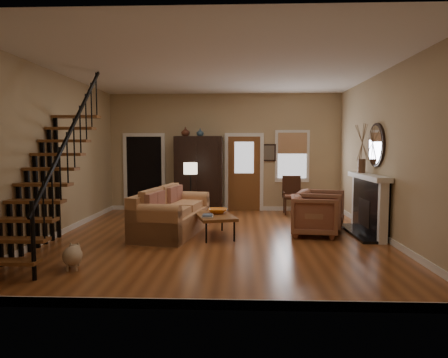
{
  "coord_description": "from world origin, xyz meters",
  "views": [
    {
      "loc": [
        0.41,
        -7.8,
        1.81
      ],
      "look_at": [
        0.1,
        0.4,
        1.15
      ],
      "focal_mm": 32.0,
      "sensor_mm": 36.0,
      "label": 1
    }
  ],
  "objects_px": {
    "coffee_table": "(215,225)",
    "armchair_left": "(314,215)",
    "sofa": "(172,213)",
    "floor_lamp": "(191,193)",
    "side_chair": "(292,195)",
    "armchair_right": "(321,210)",
    "armoire": "(199,174)"
  },
  "relations": [
    {
      "from": "coffee_table",
      "to": "armchair_left",
      "type": "relative_size",
      "value": 1.28
    },
    {
      "from": "sofa",
      "to": "coffee_table",
      "type": "bearing_deg",
      "value": -6.11
    },
    {
      "from": "armchair_left",
      "to": "floor_lamp",
      "type": "distance_m",
      "value": 3.03
    },
    {
      "from": "sofa",
      "to": "armchair_left",
      "type": "bearing_deg",
      "value": 7.51
    },
    {
      "from": "coffee_table",
      "to": "armchair_left",
      "type": "height_order",
      "value": "armchair_left"
    },
    {
      "from": "sofa",
      "to": "floor_lamp",
      "type": "xyz_separation_m",
      "value": [
        0.23,
        1.26,
        0.28
      ]
    },
    {
      "from": "sofa",
      "to": "side_chair",
      "type": "height_order",
      "value": "side_chair"
    },
    {
      "from": "armchair_left",
      "to": "sofa",
      "type": "bearing_deg",
      "value": 95.31
    },
    {
      "from": "armchair_right",
      "to": "coffee_table",
      "type": "bearing_deg",
      "value": 125.88
    },
    {
      "from": "floor_lamp",
      "to": "side_chair",
      "type": "xyz_separation_m",
      "value": [
        2.6,
        1.29,
        -0.21
      ]
    },
    {
      "from": "coffee_table",
      "to": "floor_lamp",
      "type": "bearing_deg",
      "value": 114.04
    },
    {
      "from": "coffee_table",
      "to": "side_chair",
      "type": "xyz_separation_m",
      "value": [
        1.93,
        2.8,
        0.29
      ]
    },
    {
      "from": "coffee_table",
      "to": "armchair_left",
      "type": "xyz_separation_m",
      "value": [
        2.02,
        0.15,
        0.19
      ]
    },
    {
      "from": "armchair_left",
      "to": "side_chair",
      "type": "relative_size",
      "value": 0.9
    },
    {
      "from": "coffee_table",
      "to": "side_chair",
      "type": "bearing_deg",
      "value": 55.42
    },
    {
      "from": "sofa",
      "to": "armchair_right",
      "type": "height_order",
      "value": "sofa"
    },
    {
      "from": "armchair_right",
      "to": "side_chair",
      "type": "relative_size",
      "value": 0.94
    },
    {
      "from": "floor_lamp",
      "to": "armchair_right",
      "type": "bearing_deg",
      "value": -14.38
    },
    {
      "from": "armchair_right",
      "to": "side_chair",
      "type": "bearing_deg",
      "value": 27.45
    },
    {
      "from": "sofa",
      "to": "armchair_left",
      "type": "xyz_separation_m",
      "value": [
        2.92,
        -0.1,
        -0.02
      ]
    },
    {
      "from": "sofa",
      "to": "armoire",
      "type": "bearing_deg",
      "value": 93.64
    },
    {
      "from": "floor_lamp",
      "to": "side_chair",
      "type": "bearing_deg",
      "value": 26.41
    },
    {
      "from": "sofa",
      "to": "side_chair",
      "type": "xyz_separation_m",
      "value": [
        2.83,
        2.55,
        0.07
      ]
    },
    {
      "from": "floor_lamp",
      "to": "armoire",
      "type": "bearing_deg",
      "value": 88.04
    },
    {
      "from": "side_chair",
      "to": "floor_lamp",
      "type": "bearing_deg",
      "value": -153.59
    },
    {
      "from": "armchair_left",
      "to": "floor_lamp",
      "type": "relative_size",
      "value": 0.64
    },
    {
      "from": "coffee_table",
      "to": "floor_lamp",
      "type": "xyz_separation_m",
      "value": [
        -0.67,
        1.51,
        0.49
      ]
    },
    {
      "from": "armoire",
      "to": "armchair_right",
      "type": "height_order",
      "value": "armoire"
    },
    {
      "from": "armoire",
      "to": "coffee_table",
      "type": "distance_m",
      "value": 3.17
    },
    {
      "from": "coffee_table",
      "to": "side_chair",
      "type": "relative_size",
      "value": 1.15
    },
    {
      "from": "armoire",
      "to": "coffee_table",
      "type": "xyz_separation_m",
      "value": [
        0.62,
        -3.0,
        -0.83
      ]
    },
    {
      "from": "sofa",
      "to": "coffee_table",
      "type": "height_order",
      "value": "sofa"
    }
  ]
}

